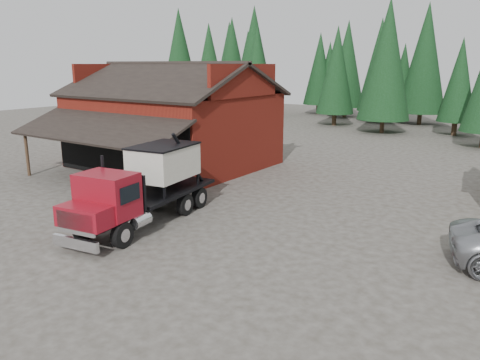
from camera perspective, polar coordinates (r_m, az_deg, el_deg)
The scene contains 7 objects.
ground at distance 19.59m, azimuth -3.88°, elevation -7.03°, with size 120.00×120.00×0.00m, color #3F3A31.
red_barn at distance 33.27m, azimuth -8.19°, elevation 6.40°, with size 12.80×13.63×7.18m.
conifer_backdrop at distance 57.82m, azimuth 23.16°, elevation 5.92°, with size 76.00×16.00×16.00m, color black, non-canonical shape.
near_pine_a at distance 53.90m, azimuth -3.76°, elevation 13.32°, with size 4.40×4.40×11.40m.
near_pine_d at distance 50.66m, azimuth 17.47°, elevation 13.82°, with size 5.28×5.28×13.40m.
feed_truck at distance 21.26m, azimuth -11.49°, elevation -0.46°, with size 3.53×8.83×3.88m.
equip_box at distance 21.68m, azimuth -17.93°, elevation -4.75°, with size 0.70×1.10×0.60m, color maroon.
Camera 1 is at (11.47, -14.24, 7.02)m, focal length 35.00 mm.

